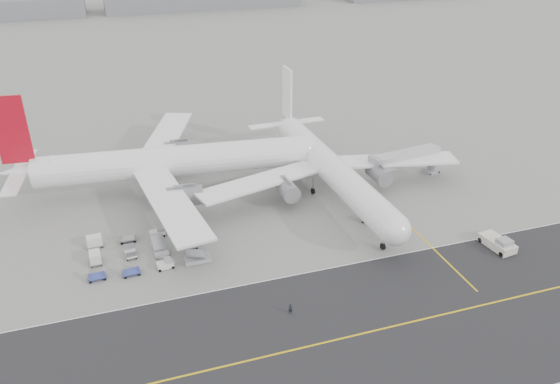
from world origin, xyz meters
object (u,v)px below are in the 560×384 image
object	(u,v)px
airliner_a	(167,162)
jet_bridge	(406,159)
pushback_tug	(498,243)
ground_crew_a	(291,309)
airliner_b	(329,167)

from	to	relation	value
airliner_a	jet_bridge	distance (m)	50.57
pushback_tug	ground_crew_a	size ratio (longest dim) A/B	4.90
jet_bridge	ground_crew_a	bearing A→B (deg)	-146.13
airliner_a	airliner_b	world-z (taller)	airliner_a
jet_bridge	pushback_tug	bearing A→B (deg)	-94.50
airliner_a	ground_crew_a	distance (m)	46.80
ground_crew_a	jet_bridge	bearing A→B (deg)	39.15
ground_crew_a	pushback_tug	bearing A→B (deg)	4.37
airliner_b	pushback_tug	bearing A→B (deg)	-57.01
ground_crew_a	airliner_b	bearing A→B (deg)	56.43
pushback_tug	jet_bridge	size ratio (longest dim) A/B	0.48
airliner_b	ground_crew_a	bearing A→B (deg)	-122.32
airliner_a	pushback_tug	xyz separation A→B (m)	(51.32, -39.92, -5.41)
airliner_a	airliner_b	xyz separation A→B (m)	(31.41, -11.19, -0.68)
pushback_tug	ground_crew_a	distance (m)	40.26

